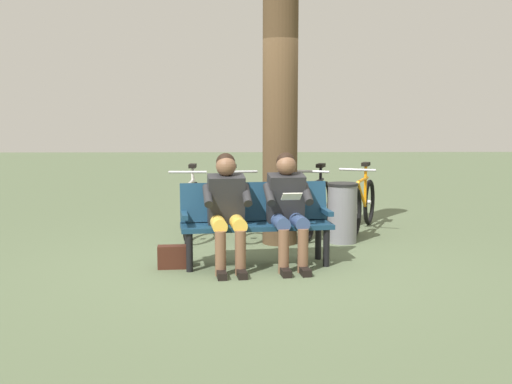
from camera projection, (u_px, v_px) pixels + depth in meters
The scene contains 12 objects.
ground_plane at pixel (254, 261), 6.80m from camera, with size 40.00×40.00×0.00m, color #566647.
bench at pixel (255, 217), 6.63m from camera, with size 1.65×0.69×0.87m.
person_reading at pixel (288, 204), 6.50m from camera, with size 0.53×0.80×1.20m.
person_companion at pixel (227, 205), 6.40m from camera, with size 0.53×0.80×1.20m.
handbag at pixel (172, 257), 6.46m from camera, with size 0.30×0.14×0.24m, color #3F1E14.
tree_trunk at pixel (280, 87), 7.52m from camera, with size 0.43×0.43×3.87m, color #4C3823.
litter_bin at pixel (342, 213), 7.75m from camera, with size 0.38×0.38×0.75m.
bicycle_red at pixel (362, 205), 8.56m from camera, with size 0.72×1.58×0.94m.
bicycle_orange at pixel (317, 207), 8.32m from camera, with size 0.68×1.60×0.94m.
bicycle_green at pixel (284, 207), 8.32m from camera, with size 0.48×1.68×0.94m.
bicycle_black at pixel (234, 208), 8.28m from camera, with size 0.48×1.67×0.94m.
bicycle_blue at pixel (192, 208), 8.25m from camera, with size 0.48×1.68×0.94m.
Camera 1 is at (0.11, 6.65, 1.59)m, focal length 43.46 mm.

